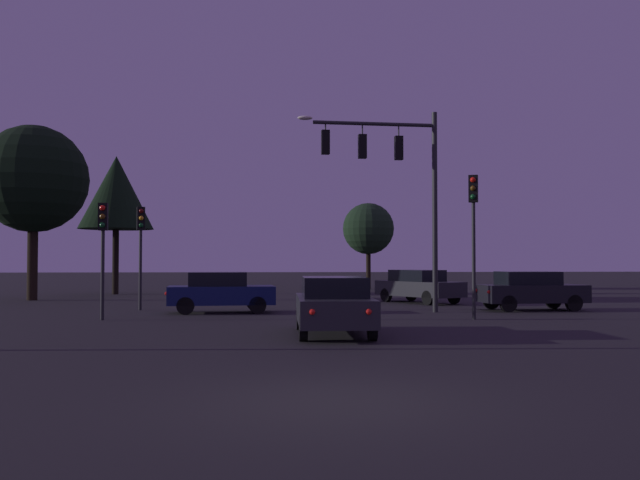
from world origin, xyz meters
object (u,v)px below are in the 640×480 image
object	(u,v)px
traffic_light_corner_left	(473,218)
car_far_lane	(419,286)
car_nearside_lane	(334,304)
tree_center_horizon	(34,179)
traffic_light_median	(141,237)
tree_left_far	(116,193)
car_crossing_left	(531,290)
traffic_signal_mast_arm	(395,172)
traffic_light_corner_right	(103,237)
car_crossing_right	(220,291)
tree_behind_sign	(368,229)

from	to	relation	value
traffic_light_corner_left	car_far_lane	xyz separation A→B (m)	(0.25, 9.04, -2.57)
car_nearside_lane	tree_center_horizon	world-z (taller)	tree_center_horizon
traffic_light_median	tree_left_far	size ratio (longest dim) A/B	0.50
traffic_light_corner_left	car_crossing_left	world-z (taller)	traffic_light_corner_left
traffic_light_corner_left	traffic_signal_mast_arm	bearing A→B (deg)	121.57
traffic_light_corner_right	car_crossing_right	bearing A→B (deg)	38.18
traffic_light_corner_left	tree_center_horizon	distance (m)	22.40
car_nearside_lane	tree_center_horizon	xyz separation A→B (m)	(-13.11, 17.05, 5.17)
traffic_light_corner_left	tree_behind_sign	bearing A→B (deg)	89.06
traffic_light_corner_left	tree_behind_sign	world-z (taller)	tree_behind_sign
traffic_signal_mast_arm	tree_left_far	xyz separation A→B (m)	(-13.44, 15.43, 0.61)
tree_left_far	tree_center_horizon	xyz separation A→B (m)	(-2.80, -5.90, 0.06)
traffic_light_corner_left	traffic_light_corner_right	bearing A→B (deg)	176.03
traffic_light_median	tree_center_horizon	distance (m)	10.31
tree_behind_sign	car_crossing_left	bearing A→B (deg)	-81.53
traffic_signal_mast_arm	car_crossing_right	xyz separation A→B (m)	(-6.53, 0.49, -4.50)
traffic_signal_mast_arm	car_crossing_right	bearing A→B (deg)	175.72
car_far_lane	traffic_light_median	bearing A→B (deg)	-162.96
car_nearside_lane	tree_behind_sign	distance (m)	29.88
traffic_light_median	tree_center_horizon	size ratio (longest dim) A/B	0.47
tree_left_far	tree_center_horizon	world-z (taller)	tree_center_horizon
car_crossing_right	car_far_lane	bearing A→B (deg)	31.24
car_crossing_left	tree_behind_sign	world-z (taller)	tree_behind_sign
car_crossing_left	traffic_light_corner_left	bearing A→B (deg)	-131.66
traffic_light_median	car_crossing_left	world-z (taller)	traffic_light_median
traffic_light_corner_right	tree_center_horizon	bearing A→B (deg)	116.86
car_nearside_lane	car_crossing_left	distance (m)	11.94
traffic_light_corner_right	car_crossing_left	size ratio (longest dim) A/B	0.92
traffic_light_median	traffic_light_corner_left	bearing A→B (deg)	-24.59
car_crossing_right	traffic_light_median	bearing A→B (deg)	152.96
car_crossing_left	tree_left_far	size ratio (longest dim) A/B	0.52
car_nearside_lane	car_crossing_right	distance (m)	8.70
traffic_light_corner_left	tree_left_far	size ratio (longest dim) A/B	0.59
car_crossing_left	car_far_lane	size ratio (longest dim) A/B	0.89
traffic_light_median	traffic_signal_mast_arm	bearing A→B (deg)	-12.34
car_far_lane	traffic_signal_mast_arm	bearing A→B (deg)	-111.08
tree_center_horizon	tree_left_far	bearing A→B (deg)	64.63
traffic_light_median	car_far_lane	world-z (taller)	traffic_light_median
traffic_light_median	car_nearside_lane	size ratio (longest dim) A/B	0.92
tree_behind_sign	tree_center_horizon	bearing A→B (deg)	-146.94
tree_left_far	tree_center_horizon	distance (m)	6.53
traffic_signal_mast_arm	tree_behind_sign	xyz separation A→B (m)	(2.40, 21.66, -1.14)
traffic_light_corner_right	traffic_light_median	distance (m)	4.55
traffic_light_corner_right	traffic_light_corner_left	bearing A→B (deg)	-3.97
car_crossing_left	car_crossing_right	distance (m)	12.04
car_nearside_lane	car_crossing_right	world-z (taller)	same
traffic_light_corner_right	car_nearside_lane	bearing A→B (deg)	-35.92
car_nearside_lane	car_crossing_right	size ratio (longest dim) A/B	1.08
car_crossing_right	tree_left_far	xyz separation A→B (m)	(-6.91, 14.94, 5.11)
tree_left_far	tree_center_horizon	bearing A→B (deg)	-115.37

